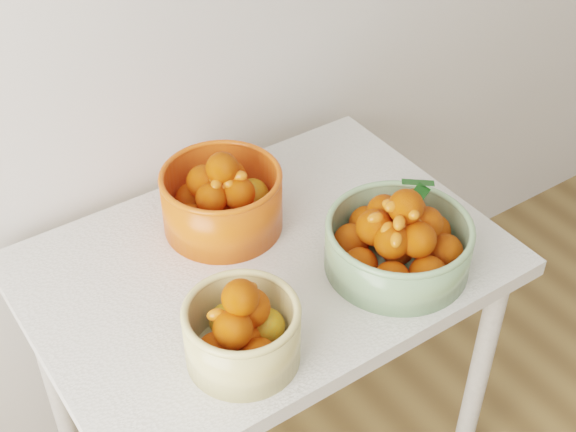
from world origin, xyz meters
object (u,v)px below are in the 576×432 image
bowl_green (398,241)px  bowl_orange (222,199)px  table (265,290)px  bowl_cream (242,331)px

bowl_green → bowl_orange: size_ratio=1.03×
table → bowl_cream: size_ratio=4.46×
bowl_cream → bowl_green: (0.40, 0.03, -0.00)m
bowl_cream → bowl_orange: bearing=64.8°
bowl_cream → bowl_orange: bowl_orange is taller
bowl_cream → bowl_orange: size_ratio=0.74×
bowl_cream → bowl_orange: (0.17, 0.35, 0.00)m
table → bowl_green: bowl_green is taller
table → bowl_cream: (-0.18, -0.21, 0.17)m
table → bowl_green: 0.33m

